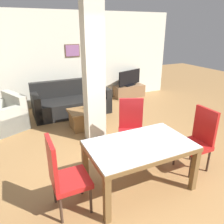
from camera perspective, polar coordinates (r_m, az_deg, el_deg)
ground_plane at (r=3.53m, az=6.74°, el=-18.44°), size 18.00×18.00×0.00m
back_wall at (r=6.77m, az=-12.49°, el=13.23°), size 7.20×0.09×2.70m
divider_pillar at (r=4.30m, az=-4.82°, el=9.19°), size 0.38×0.29×2.70m
dining_table at (r=3.20m, az=7.19°, el=-10.56°), size 1.48×0.91×0.72m
dining_chair_head_right at (r=3.86m, az=21.55°, el=-6.30°), size 0.46×0.46×1.05m
dining_chair_head_left at (r=2.86m, az=-12.62°, el=-15.59°), size 0.46×0.46×1.05m
dining_chair_far_right at (r=4.02m, az=5.09°, el=-3.63°), size 0.60×0.60×1.05m
sofa at (r=6.14m, az=-10.60°, el=2.41°), size 2.02×0.92×0.87m
armchair at (r=5.66m, az=-26.27°, el=-1.31°), size 1.14×1.16×0.81m
coffee_table at (r=5.19m, az=-7.72°, el=-1.83°), size 0.61×0.59×0.44m
bottle at (r=5.13m, az=-6.08°, el=1.63°), size 0.07×0.07×0.24m
tv_stand at (r=7.50m, az=4.52°, el=5.44°), size 1.04×0.40×0.40m
tv_screen at (r=7.39m, az=4.62°, el=8.79°), size 0.96×0.39×0.52m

